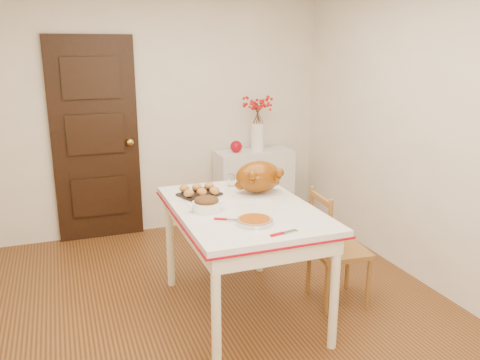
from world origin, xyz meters
name	(u,v)px	position (x,y,z in m)	size (l,w,h in m)	color
floor	(225,315)	(0.00, 0.00, 0.00)	(3.50, 4.00, 0.00)	#402212
wall_back	(163,115)	(0.00, 2.00, 1.25)	(3.50, 0.00, 2.50)	white
wall_front	(427,275)	(0.00, -2.00, 1.25)	(3.50, 0.00, 2.50)	white
wall_right	(430,136)	(1.75, 0.00, 1.25)	(0.00, 4.00, 2.50)	white
door_back	(96,140)	(-0.70, 1.97, 1.03)	(0.85, 0.06, 2.06)	black
sideboard	(254,188)	(0.95, 1.78, 0.42)	(0.84, 0.37, 0.84)	white
kitchen_table	(242,261)	(0.14, -0.01, 0.42)	(0.96, 1.41, 0.84)	silver
chair_oak	(339,248)	(0.90, -0.10, 0.45)	(0.40, 0.40, 0.90)	brown
berry_vase	(258,122)	(0.99, 1.78, 1.15)	(0.32, 0.32, 0.63)	white
apple	(236,147)	(0.74, 1.78, 0.90)	(0.13, 0.13, 0.13)	#9C0411
turkey_platter	(258,179)	(0.35, 0.21, 0.97)	(0.41, 0.33, 0.26)	#7B4004
pumpkin_pie	(254,220)	(0.08, -0.37, 0.87)	(0.24, 0.24, 0.05)	#883A08
stuffing_dish	(207,204)	(-0.13, -0.01, 0.89)	(0.25, 0.20, 0.10)	brown
rolls_tray	(199,191)	(-0.08, 0.35, 0.88)	(0.28, 0.22, 0.08)	#C47A42
pie_server	(284,233)	(0.19, -0.59, 0.85)	(0.20, 0.06, 0.01)	silver
carving_knife	(232,220)	(-0.03, -0.26, 0.85)	(0.24, 0.06, 0.01)	silver
drinking_glass	(231,180)	(0.24, 0.51, 0.89)	(0.06, 0.06, 0.10)	white
shaker_pair	(254,177)	(0.46, 0.57, 0.89)	(0.09, 0.03, 0.08)	white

